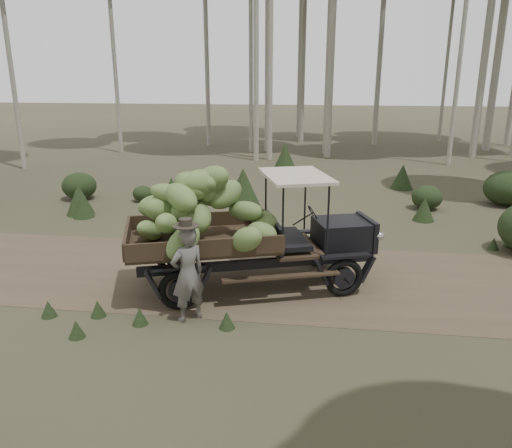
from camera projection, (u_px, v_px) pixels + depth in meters
The scene contains 5 objects.
ground at pixel (277, 278), 10.34m from camera, with size 120.00×120.00×0.00m, color #473D2B.
dirt_track at pixel (277, 278), 10.34m from camera, with size 70.00×4.00×0.01m, color brown.
banana_truck at pixel (227, 220), 9.43m from camera, with size 5.08×3.25×2.54m.
farmer at pixel (188, 273), 8.35m from camera, with size 0.72×0.70×1.81m.
undergrowth at pixel (327, 230), 11.72m from camera, with size 20.29×21.75×1.40m.
Camera 1 is at (0.86, -9.55, 4.06)m, focal length 35.00 mm.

